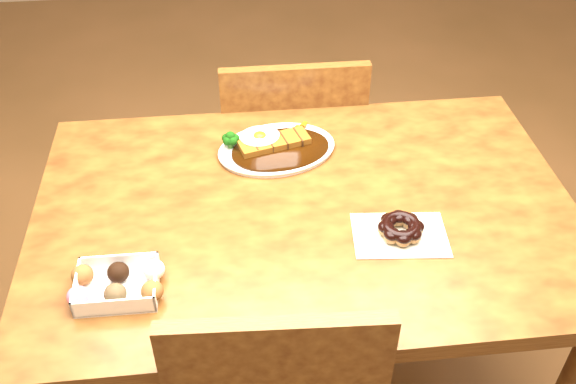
{
  "coord_description": "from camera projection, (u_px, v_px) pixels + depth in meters",
  "views": [
    {
      "loc": [
        -0.16,
        -1.06,
        1.69
      ],
      "look_at": [
        -0.04,
        -0.02,
        0.81
      ],
      "focal_mm": 40.0,
      "sensor_mm": 36.0,
      "label": 1
    }
  ],
  "objects": [
    {
      "name": "donut_box",
      "position": [
        117.0,
        284.0,
        1.22
      ],
      "size": [
        0.18,
        0.12,
        0.04
      ],
      "rotation": [
        0.0,
        0.0,
        -0.01
      ],
      "color": "white",
      "rests_on": "table"
    },
    {
      "name": "table",
      "position": [
        305.0,
        238.0,
        1.49
      ],
      "size": [
        1.2,
        0.8,
        0.75
      ],
      "color": "#481F0E",
      "rests_on": "ground"
    },
    {
      "name": "pon_de_ring",
      "position": [
        401.0,
        229.0,
        1.34
      ],
      "size": [
        0.21,
        0.16,
        0.04
      ],
      "rotation": [
        0.0,
        0.0,
        -0.09
      ],
      "color": "silver",
      "rests_on": "table"
    },
    {
      "name": "chair_far",
      "position": [
        290.0,
        159.0,
        2.01
      ],
      "size": [
        0.42,
        0.42,
        0.87
      ],
      "rotation": [
        0.0,
        0.0,
        3.14
      ],
      "color": "#481F0E",
      "rests_on": "ground"
    },
    {
      "name": "katsu_curry_plate",
      "position": [
        274.0,
        146.0,
        1.57
      ],
      "size": [
        0.32,
        0.25,
        0.06
      ],
      "rotation": [
        0.0,
        0.0,
        0.19
      ],
      "color": "white",
      "rests_on": "table"
    }
  ]
}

